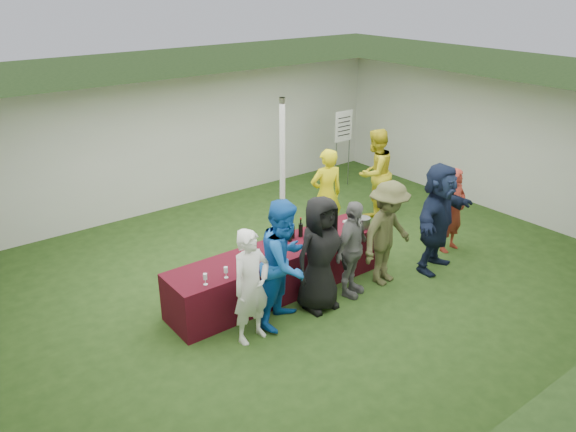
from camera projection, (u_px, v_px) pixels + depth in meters
ground at (302, 274)px, 9.38m from camera, size 60.00×60.00×0.00m
tent at (282, 173)px, 10.00m from camera, size 10.00×10.00×10.00m
serving_table at (278, 271)px, 8.71m from camera, size 3.60×0.80×0.75m
wine_bottles at (304, 228)px, 8.97m from camera, size 0.73×0.14×0.32m
wine_glasses at (240, 266)px, 7.84m from camera, size 1.21×0.10×0.16m
water_bottle at (276, 241)px, 8.59m from camera, size 0.07×0.07×0.23m
bar_towel at (352, 222)px, 9.48m from camera, size 0.25×0.18×0.03m
dump_bucket at (363, 223)px, 9.26m from camera, size 0.23×0.23×0.18m
wine_list_sign at (343, 132)px, 12.75m from camera, size 0.50×0.03×1.80m
staff_pourer at (326, 195)px, 10.33m from camera, size 0.72×0.56×1.75m
staff_back at (375, 173)px, 11.37m from camera, size 0.96×0.79×1.81m
customer_0 at (251, 286)px, 7.41m from camera, size 0.63×0.45×1.63m
customer_1 at (285, 263)px, 7.78m from camera, size 1.12×1.03×1.86m
customer_2 at (320, 254)px, 8.12m from camera, size 0.87×0.57×1.77m
customer_3 at (352, 249)px, 8.50m from camera, size 0.98×0.67×1.55m
customer_4 at (387, 233)px, 8.82m from camera, size 1.20×0.80×1.72m
customer_5 at (438, 218)px, 9.21m from camera, size 1.81×0.97×1.86m
customer_6 at (453, 210)px, 9.93m from camera, size 0.59×0.41×1.55m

